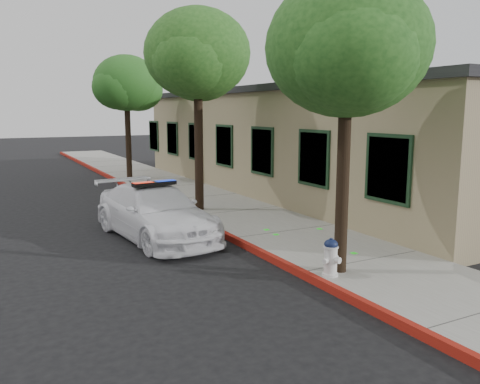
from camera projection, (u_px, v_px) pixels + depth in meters
name	position (u px, v px, depth m)	size (l,w,h in m)	color
ground	(302.00, 279.00, 9.80)	(120.00, 120.00, 0.00)	black
sidewalk	(286.00, 233.00, 13.14)	(3.20, 60.00, 0.15)	gray
red_curb	(236.00, 240.00, 12.43)	(0.14, 60.00, 0.16)	#9D2011
clapboard_building	(310.00, 140.00, 20.39)	(7.30, 20.89, 4.24)	#837055
police_car	(155.00, 212.00, 12.89)	(2.48, 4.99, 1.51)	white
fire_hydrant	(331.00, 257.00, 9.48)	(0.43, 0.38, 0.75)	silver
street_tree_near	(348.00, 54.00, 9.14)	(3.10, 3.24, 5.67)	black
street_tree_mid	(197.00, 59.00, 15.28)	(3.33, 3.48, 6.36)	black
street_tree_far	(127.00, 86.00, 22.68)	(3.32, 3.04, 5.76)	black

